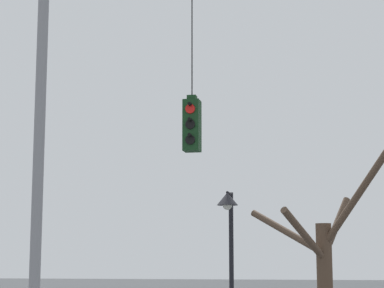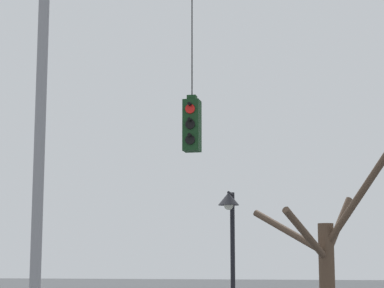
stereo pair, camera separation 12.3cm
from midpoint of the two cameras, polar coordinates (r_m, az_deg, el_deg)
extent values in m
cylinder|color=gray|center=(16.42, -11.85, -1.97)|extent=(0.24, 0.24, 9.06)
cube|color=#143819|center=(15.52, -0.23, 1.40)|extent=(0.34, 0.34, 1.08)
cube|color=#143819|center=(15.64, -0.23, 3.52)|extent=(0.19, 0.19, 0.10)
cylinder|color=black|center=(15.95, -0.22, 7.82)|extent=(0.02, 0.02, 2.35)
cylinder|color=red|center=(15.41, -0.37, 2.70)|extent=(0.20, 0.03, 0.20)
cylinder|color=black|center=(15.38, -0.40, 3.07)|extent=(0.07, 0.12, 0.07)
cylinder|color=black|center=(15.35, -0.37, 1.52)|extent=(0.20, 0.03, 0.20)
cylinder|color=black|center=(15.32, -0.41, 1.88)|extent=(0.07, 0.12, 0.07)
cylinder|color=black|center=(15.29, -0.37, 0.33)|extent=(0.20, 0.03, 0.20)
cylinder|color=black|center=(15.26, -0.41, 0.69)|extent=(0.07, 0.12, 0.07)
cylinder|color=black|center=(19.62, 2.85, -10.10)|extent=(0.12, 0.12, 4.38)
cylinder|color=black|center=(19.41, 2.66, -3.79)|extent=(0.07, 0.60, 0.07)
cone|color=#232328|center=(19.10, 2.52, -4.19)|extent=(0.54, 0.54, 0.33)
sphere|color=silver|center=(19.09, 2.53, -4.68)|extent=(0.24, 0.24, 0.24)
cylinder|color=brown|center=(23.27, 9.95, -10.59)|extent=(0.48, 0.48, 3.75)
cylinder|color=brown|center=(22.59, 12.18, -4.12)|extent=(2.20, 1.74, 2.85)
cylinder|color=brown|center=(23.98, 7.12, -6.69)|extent=(2.49, 1.51, 1.53)
cylinder|color=brown|center=(22.27, 8.43, -6.89)|extent=(1.27, 2.26, 1.55)
cylinder|color=brown|center=(23.78, 10.75, -6.22)|extent=(1.01, 1.27, 1.91)
camera|label=1|loc=(0.06, -90.23, 0.04)|focal=70.00mm
camera|label=2|loc=(0.06, 89.77, -0.04)|focal=70.00mm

